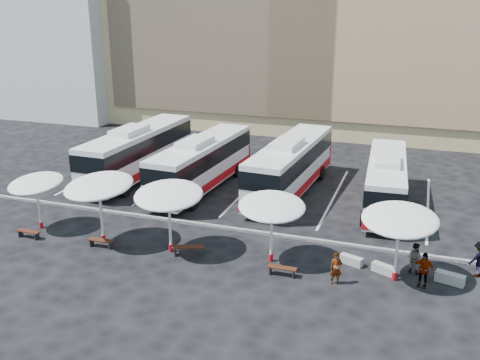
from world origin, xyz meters
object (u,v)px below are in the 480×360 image
(bus_2, at_px, (291,164))
(passenger_1, at_px, (414,258))
(wood_bench_2, at_px, (188,248))
(conc_bench_0, at_px, (351,260))
(bus_0, at_px, (139,151))
(bus_3, at_px, (386,180))
(sunshade_1, at_px, (99,186))
(passenger_0, at_px, (336,268))
(conc_bench_2, at_px, (450,278))
(passenger_2, at_px, (423,270))
(sunshade_2, at_px, (169,195))
(sunshade_3, at_px, (272,207))
(bus_1, at_px, (202,162))
(wood_bench_1, at_px, (101,241))
(conc_bench_1, at_px, (384,269))
(passenger_3, at_px, (479,259))
(sunshade_4, at_px, (400,220))
(wood_bench_0, at_px, (28,232))
(sunshade_0, at_px, (36,183))
(wood_bench_3, at_px, (282,269))

(bus_2, xyz_separation_m, passenger_1, (8.45, -9.33, -1.22))
(wood_bench_2, distance_m, conc_bench_0, 8.33)
(bus_0, bearing_deg, passenger_1, -22.97)
(bus_3, distance_m, conc_bench_0, 8.99)
(sunshade_1, relative_size, passenger_0, 2.93)
(conc_bench_2, bearing_deg, bus_2, 135.73)
(passenger_1, bearing_deg, passenger_2, 130.72)
(sunshade_2, xyz_separation_m, sunshade_3, (5.26, 0.66, -0.19))
(bus_1, xyz_separation_m, wood_bench_1, (-1.39, -10.60, -1.60))
(bus_1, height_order, sunshade_2, bus_1)
(conc_bench_1, relative_size, passenger_3, 0.65)
(bus_2, distance_m, sunshade_4, 12.94)
(sunshade_1, xyz_separation_m, wood_bench_0, (-4.26, -0.84, -2.92))
(bus_3, distance_m, sunshade_0, 21.10)
(sunshade_3, xyz_separation_m, conc_bench_2, (8.49, 0.57, -2.70))
(bus_1, xyz_separation_m, wood_bench_0, (-5.86, -10.90, -1.60))
(wood_bench_0, height_order, conc_bench_2, conc_bench_2)
(sunshade_1, height_order, passenger_1, sunshade_1)
(conc_bench_1, bearing_deg, sunshade_4, -45.59)
(bus_1, bearing_deg, wood_bench_2, -68.11)
(passenger_2, bearing_deg, wood_bench_0, -166.69)
(sunshade_0, relative_size, passenger_2, 2.13)
(sunshade_1, height_order, wood_bench_0, sunshade_1)
(bus_0, distance_m, wood_bench_3, 18.15)
(sunshade_4, xyz_separation_m, passenger_1, (0.82, 1.06, -2.30))
(bus_2, bearing_deg, sunshade_2, -104.65)
(sunshade_4, distance_m, wood_bench_3, 5.95)
(bus_0, distance_m, passenger_3, 24.39)
(wood_bench_2, bearing_deg, bus_0, 129.24)
(sunshade_0, bearing_deg, sunshade_3, 1.44)
(passenger_0, bearing_deg, wood_bench_2, 152.85)
(bus_0, relative_size, passenger_1, 8.13)
(wood_bench_1, relative_size, conc_bench_1, 1.24)
(sunshade_0, bearing_deg, conc_bench_1, 2.68)
(sunshade_0, bearing_deg, bus_3, 28.74)
(bus_0, xyz_separation_m, wood_bench_1, (4.10, -11.52, -1.70))
(bus_0, height_order, sunshade_0, bus_0)
(sunshade_4, xyz_separation_m, passenger_3, (3.72, 1.70, -2.18))
(sunshade_1, bearing_deg, bus_0, 109.54)
(sunshade_0, distance_m, passenger_3, 23.66)
(passenger_0, xyz_separation_m, passenger_3, (6.29, 2.94, 0.11))
(wood_bench_2, bearing_deg, bus_2, 76.72)
(bus_1, height_order, conc_bench_2, bus_1)
(wood_bench_1, bearing_deg, wood_bench_2, 7.80)
(bus_2, height_order, bus_3, bus_2)
(wood_bench_3, relative_size, conc_bench_0, 1.24)
(sunshade_0, height_order, sunshade_3, sunshade_3)
(bus_1, xyz_separation_m, sunshade_4, (13.65, -9.16, 1.14))
(bus_0, relative_size, bus_3, 1.14)
(bus_2, height_order, wood_bench_0, bus_2)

